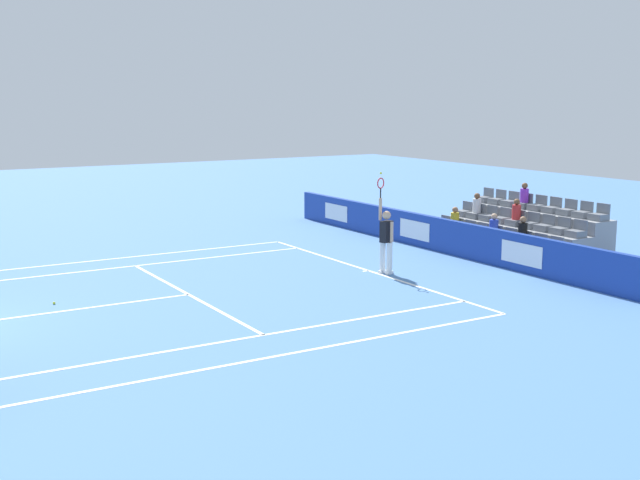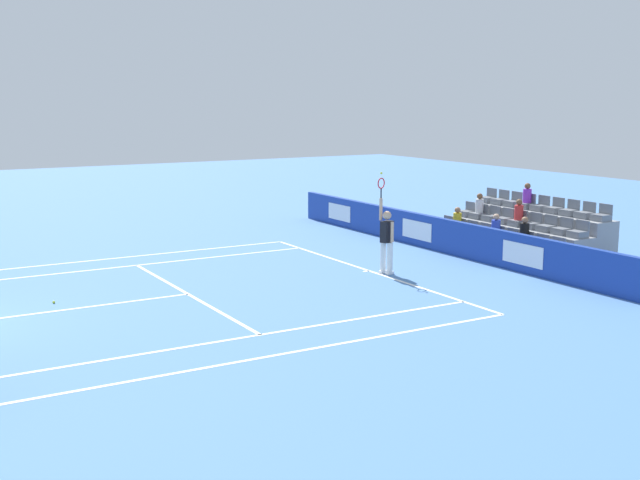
{
  "view_description": "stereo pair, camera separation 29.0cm",
  "coord_description": "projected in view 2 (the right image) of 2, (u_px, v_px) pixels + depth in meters",
  "views": [
    {
      "loc": [
        -18.59,
        0.98,
        4.88
      ],
      "look_at": [
        -0.28,
        -10.1,
        1.1
      ],
      "focal_mm": 45.3,
      "sensor_mm": 36.0,
      "label": 1
    },
    {
      "loc": [
        -18.74,
        0.73,
        4.88
      ],
      "look_at": [
        -0.28,
        -10.1,
        1.1
      ],
      "focal_mm": 45.3,
      "sensor_mm": 36.0,
      "label": 2
    }
  ],
  "objects": [
    {
      "name": "line_baseline",
      "position": [
        369.0,
        271.0,
        23.05
      ],
      "size": [
        10.97,
        0.1,
        0.01
      ],
      "primitive_type": "cube",
      "color": "white",
      "rests_on": "ground"
    },
    {
      "name": "line_service",
      "position": [
        188.0,
        294.0,
        20.32
      ],
      "size": [
        8.23,
        0.1,
        0.01
      ],
      "primitive_type": "cube",
      "color": "white",
      "rests_on": "ground"
    },
    {
      "name": "line_centre_service",
      "position": [
        58.0,
        311.0,
        18.72
      ],
      "size": [
        0.1,
        6.4,
        0.01
      ],
      "primitive_type": "cube",
      "color": "white",
      "rests_on": "ground"
    },
    {
      "name": "line_singles_sideline_left",
      "position": [
        122.0,
        267.0,
        23.58
      ],
      "size": [
        0.1,
        11.89,
        0.01
      ],
      "primitive_type": "cube",
      "color": "white",
      "rests_on": "ground"
    },
    {
      "name": "line_singles_sideline_right",
      "position": [
        240.0,
        338.0,
        16.59
      ],
      "size": [
        0.1,
        11.89,
        0.01
      ],
      "primitive_type": "cube",
      "color": "white",
      "rests_on": "ground"
    },
    {
      "name": "line_doubles_sideline_left",
      "position": [
        109.0,
        259.0,
        24.75
      ],
      "size": [
        0.1,
        11.89,
        0.01
      ],
      "primitive_type": "cube",
      "color": "white",
      "rests_on": "ground"
    },
    {
      "name": "line_doubles_sideline_right",
      "position": [
        271.0,
        356.0,
        15.43
      ],
      "size": [
        0.1,
        11.89,
        0.01
      ],
      "primitive_type": "cube",
      "color": "white",
      "rests_on": "ground"
    },
    {
      "name": "line_centre_mark",
      "position": [
        366.0,
        271.0,
        23.0
      ],
      "size": [
        0.1,
        0.2,
        0.01
      ],
      "primitive_type": "cube",
      "color": "white",
      "rests_on": "ground"
    },
    {
      "name": "sponsor_barrier",
      "position": [
        468.0,
        241.0,
        24.78
      ],
      "size": [
        19.57,
        0.22,
        1.09
      ],
      "color": "#193899",
      "rests_on": "ground"
    },
    {
      "name": "tennis_player",
      "position": [
        387.0,
        239.0,
        22.51
      ],
      "size": [
        0.54,
        0.43,
        2.85
      ],
      "color": "white",
      "rests_on": "ground"
    },
    {
      "name": "stadium_stand",
      "position": [
        523.0,
        234.0,
        25.93
      ],
      "size": [
        5.58,
        2.85,
        2.12
      ],
      "color": "gray",
      "rests_on": "ground"
    },
    {
      "name": "loose_tennis_ball",
      "position": [
        54.0,
        302.0,
        19.39
      ],
      "size": [
        0.07,
        0.07,
        0.07
      ],
      "primitive_type": "sphere",
      "color": "#D1E533",
      "rests_on": "ground"
    }
  ]
}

